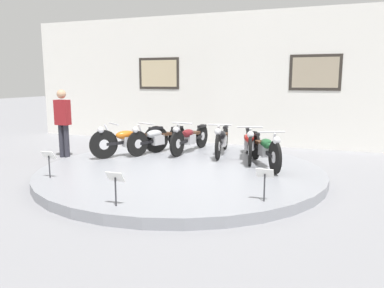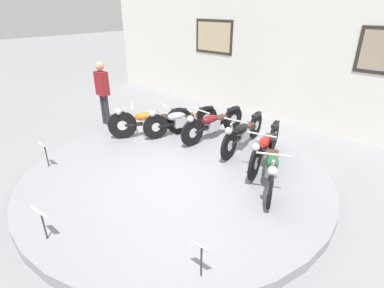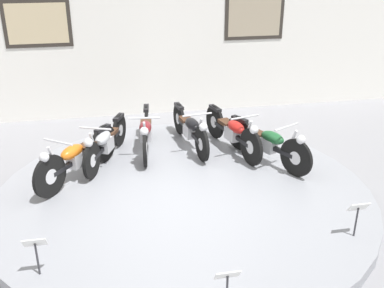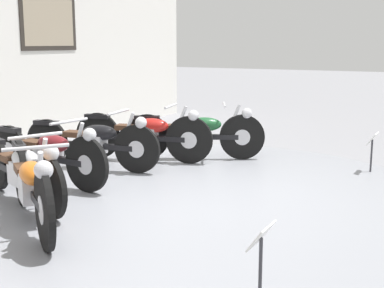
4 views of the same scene
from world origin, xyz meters
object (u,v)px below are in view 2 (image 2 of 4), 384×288
(info_placard_front_centre, at_px, (42,217))
(motorcycle_green, at_px, (272,165))
(motorcycle_orange, at_px, (149,121))
(info_placard_front_right, at_px, (202,252))
(motorcycle_red, at_px, (265,146))
(info_placard_front_left, at_px, (45,150))
(motorcycle_maroon, at_px, (213,123))
(motorcycle_silver, at_px, (180,120))
(motorcycle_black, at_px, (243,132))
(visitor_standing, at_px, (103,90))

(info_placard_front_centre, bearing_deg, motorcycle_green, 63.81)
(motorcycle_orange, height_order, info_placard_front_right, motorcycle_orange)
(motorcycle_red, relative_size, motorcycle_green, 1.09)
(motorcycle_green, bearing_deg, info_placard_front_centre, -116.19)
(info_placard_front_left, bearing_deg, motorcycle_maroon, 64.36)
(motorcycle_red, relative_size, info_placard_front_centre, 3.83)
(motorcycle_silver, xyz_separation_m, motorcycle_black, (1.57, 0.33, 0.01))
(visitor_standing, bearing_deg, motorcycle_maroon, 16.01)
(motorcycle_maroon, xyz_separation_m, info_placard_front_right, (2.39, -3.24, -0.01))
(motorcycle_silver, distance_m, info_placard_front_centre, 4.01)
(motorcycle_orange, relative_size, motorcycle_green, 0.92)
(info_placard_front_left, distance_m, info_placard_front_centre, 2.18)
(visitor_standing, bearing_deg, info_placard_front_right, -23.17)
(motorcycle_red, xyz_separation_m, info_placard_front_right, (0.83, -2.91, -0.03))
(motorcycle_maroon, height_order, info_placard_front_right, motorcycle_maroon)
(motorcycle_silver, distance_m, visitor_standing, 2.47)
(info_placard_front_left, bearing_deg, motorcycle_black, 53.59)
(motorcycle_orange, height_order, info_placard_front_centre, motorcycle_orange)
(motorcycle_black, relative_size, motorcycle_green, 1.09)
(motorcycle_green, height_order, info_placard_front_centre, motorcycle_green)
(motorcycle_orange, relative_size, motorcycle_black, 0.84)
(motorcycle_red, distance_m, info_placard_front_centre, 4.01)
(info_placard_front_right, bearing_deg, info_placard_front_left, 180.00)
(motorcycle_black, xyz_separation_m, info_placard_front_centre, (-0.42, -4.17, -0.01))
(motorcycle_orange, distance_m, info_placard_front_right, 4.27)
(motorcycle_silver, bearing_deg, info_placard_front_centre, -73.31)
(motorcycle_orange, distance_m, motorcycle_maroon, 1.50)
(motorcycle_orange, xyz_separation_m, info_placard_front_right, (3.58, -2.33, -0.03))
(motorcycle_orange, bearing_deg, info_placard_front_right, -33.05)
(info_placard_front_left, distance_m, visitor_standing, 2.85)
(info_placard_front_right, distance_m, visitor_standing, 5.99)
(motorcycle_maroon, distance_m, info_placard_front_right, 4.03)
(info_placard_front_left, height_order, info_placard_front_centre, same)
(motorcycle_orange, distance_m, motorcycle_red, 2.81)
(motorcycle_maroon, bearing_deg, info_placard_front_right, -53.60)
(visitor_standing, bearing_deg, info_placard_front_centre, -43.03)
(motorcycle_silver, relative_size, motorcycle_maroon, 0.93)
(motorcycle_red, distance_m, motorcycle_green, 0.74)
(motorcycle_black, height_order, info_placard_front_centre, motorcycle_black)
(info_placard_front_left, xyz_separation_m, info_placard_front_right, (3.94, 0.00, 0.00))
(motorcycle_maroon, height_order, motorcycle_green, motorcycle_green)
(motorcycle_maroon, relative_size, visitor_standing, 1.14)
(motorcycle_maroon, bearing_deg, info_placard_front_left, -115.64)
(motorcycle_maroon, distance_m, motorcycle_red, 1.60)
(motorcycle_green, bearing_deg, info_placard_front_right, -80.98)
(motorcycle_maroon, xyz_separation_m, info_placard_front_left, (-1.56, -3.24, -0.01))
(motorcycle_black, distance_m, info_placard_front_left, 4.03)
(motorcycle_silver, xyz_separation_m, info_placard_front_left, (-0.82, -2.91, -0.00))
(motorcycle_black, xyz_separation_m, motorcycle_green, (1.19, -0.92, 0.01))
(motorcycle_red, height_order, visitor_standing, visitor_standing)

